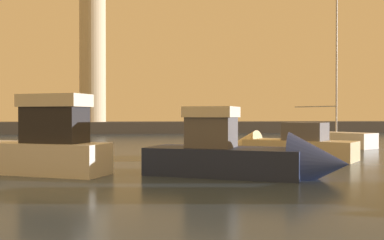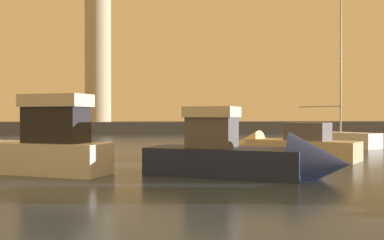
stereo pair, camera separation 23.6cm
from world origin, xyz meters
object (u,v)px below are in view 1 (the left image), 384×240
at_px(motorboat_0, 254,156).
at_px(motorboat_1, 282,146).
at_px(lighthouse, 93,49).
at_px(sailboat_moored, 328,138).
at_px(motorboat_5, 28,147).

xyz_separation_m(motorboat_0, motorboat_1, (3.31, 6.55, -0.10)).
relative_size(lighthouse, sailboat_moored, 1.70).
height_order(motorboat_0, motorboat_1, motorboat_0).
bearing_deg(motorboat_0, sailboat_moored, 56.87).
height_order(lighthouse, motorboat_0, lighthouse).
height_order(lighthouse, motorboat_1, lighthouse).
distance_m(motorboat_0, motorboat_1, 7.34).
xyz_separation_m(motorboat_0, sailboat_moored, (9.46, 14.50, -0.15)).
relative_size(lighthouse, motorboat_1, 3.02).
bearing_deg(motorboat_1, sailboat_moored, 52.28).
distance_m(motorboat_1, sailboat_moored, 10.05).
distance_m(motorboat_0, motorboat_5, 8.79).
relative_size(motorboat_0, motorboat_5, 1.09).
relative_size(motorboat_0, motorboat_1, 1.18).
bearing_deg(motorboat_5, motorboat_1, 20.86).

